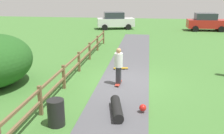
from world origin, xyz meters
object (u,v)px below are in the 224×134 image
at_px(skater_riding, 119,65).
at_px(skater_fallen, 119,108).
at_px(trash_bin, 56,113).
at_px(skateboard_loose, 121,68).
at_px(parked_car_red, 207,22).
at_px(parked_car_white, 115,21).

xyz_separation_m(skater_riding, skater_fallen, (0.35, -2.89, -0.80)).
xyz_separation_m(trash_bin, skater_riding, (1.57, 3.99, 0.55)).
relative_size(skateboard_loose, parked_car_red, 0.19).
bearing_deg(skater_riding, skater_fallen, -83.09).
bearing_deg(skater_riding, trash_bin, -111.53).
bearing_deg(skater_fallen, trash_bin, -150.16).
bearing_deg(trash_bin, parked_car_white, 92.45).
bearing_deg(parked_car_red, trash_bin, -112.52).
distance_m(skater_riding, skateboard_loose, 2.58).
relative_size(skater_riding, skater_fallen, 1.04).
height_order(trash_bin, parked_car_red, parked_car_red).
height_order(skater_fallen, parked_car_white, parked_car_white).
distance_m(trash_bin, skater_riding, 4.33).
distance_m(skater_fallen, parked_car_red, 22.27).
distance_m(trash_bin, parked_car_white, 22.16).
height_order(skater_fallen, skateboard_loose, skater_fallen).
distance_m(trash_bin, skateboard_loose, 6.57).
bearing_deg(skateboard_loose, parked_car_white, 98.57).
xyz_separation_m(skater_fallen, skateboard_loose, (-0.50, 5.30, -0.11)).
height_order(parked_car_white, parked_car_red, same).
height_order(skater_riding, parked_car_red, parked_car_red).
relative_size(skater_riding, parked_car_white, 0.39).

